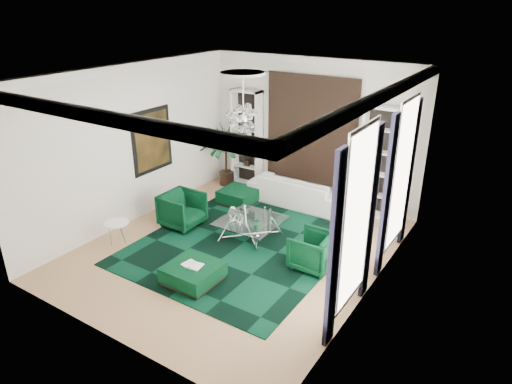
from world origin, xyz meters
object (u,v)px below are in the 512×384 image
Objects in this scene: palm at (226,146)px; armchair_left at (182,210)px; side_table at (118,234)px; ottoman_side at (239,197)px; armchair_right at (313,251)px; sofa at (298,190)px; coffee_table at (251,229)px; ottoman_front at (193,274)px.

armchair_left is at bearing -75.72° from palm.
palm reaches higher than side_table.
ottoman_side is at bearing 73.14° from side_table.
armchair_right is 0.94× the size of ottoman_side.
armchair_left is 3.50m from armchair_right.
sofa is at bearing -146.56° from armchair_right.
palm reaches higher than coffee_table.
ottoman_side reaches higher than ottoman_front.
sofa is at bearing 60.48° from side_table.
coffee_table is at bearing 90.00° from sofa.
armchair_left is 1.79m from coffee_table.
armchair_left is at bearing -102.53° from ottoman_side.
coffee_table is (-1.75, 0.35, -0.16)m from armchair_right.
palm is (-2.50, 4.50, 0.99)m from ottoman_front.
sofa is 2.75× the size of ottoman_front.
armchair_left is at bearing 135.81° from ottoman_front.
armchair_right is 0.88× the size of ottoman_front.
coffee_table is 2.44× the size of side_table.
coffee_table is 1.39× the size of ottoman_front.
armchair_right is 0.63× the size of coffee_table.
ottoman_side is 1.64× the size of side_table.
coffee_table is 0.56× the size of palm.
sofa is at bearing 90.65° from ottoman_front.
side_table is (-2.40, 0.25, 0.07)m from ottoman_front.
armchair_right is (1.75, -2.65, -0.00)m from sofa.
side_table is (-2.35, -1.85, 0.03)m from coffee_table.
ottoman_front is 5.24m from palm.
ottoman_front is at bearing 90.65° from sofa.
armchair_right is 1.55× the size of side_table.
armchair_left is 2.52m from ottoman_front.
coffee_table reaches higher than ottoman_front.
sofa is at bearing 32.20° from ottoman_side.
sofa is 2.31m from coffee_table.
armchair_right is 2.45m from ottoman_front.
side_table is at bearing -69.90° from armchair_right.
ottoman_front is at bearing -44.17° from armchair_right.
side_table is at bearing -88.65° from palm.
sofa reaches higher than armchair_right.
ottoman_front is 0.40× the size of palm.
side_table is 4.35m from palm.
side_table is 0.23× the size of palm.
armchair_right is 1.79m from coffee_table.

